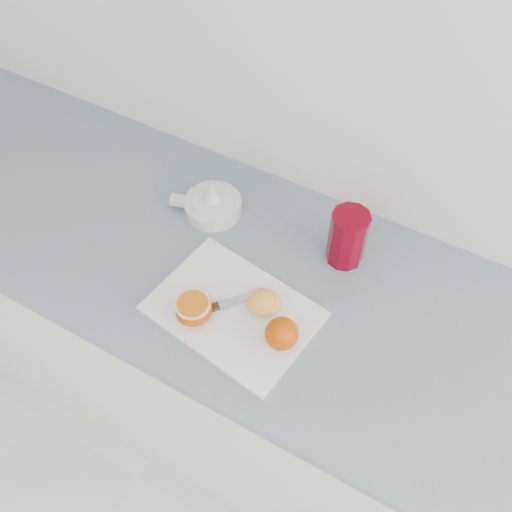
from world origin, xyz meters
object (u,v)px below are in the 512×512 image
at_px(counter, 251,359).
at_px(half_orange, 194,309).
at_px(red_tumbler, 347,239).
at_px(citrus_juicer, 212,203).
at_px(cutting_board, 233,311).

bearing_deg(counter, half_orange, -103.39).
relative_size(counter, red_tumbler, 17.07).
height_order(half_orange, red_tumbler, red_tumbler).
bearing_deg(red_tumbler, citrus_juicer, -175.65).
bearing_deg(cutting_board, red_tumbler, 60.19).
xyz_separation_m(half_orange, citrus_juicer, (-0.13, 0.28, -0.01)).
distance_m(cutting_board, red_tumbler, 0.30).
relative_size(cutting_board, red_tumbler, 2.39).
bearing_deg(counter, red_tumbler, 39.09).
bearing_deg(red_tumbler, half_orange, -124.44).
relative_size(cutting_board, citrus_juicer, 1.92).
bearing_deg(citrus_juicer, half_orange, -65.07).
height_order(cutting_board, citrus_juicer, citrus_juicer).
distance_m(counter, citrus_juicer, 0.51).
relative_size(counter, half_orange, 31.36).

